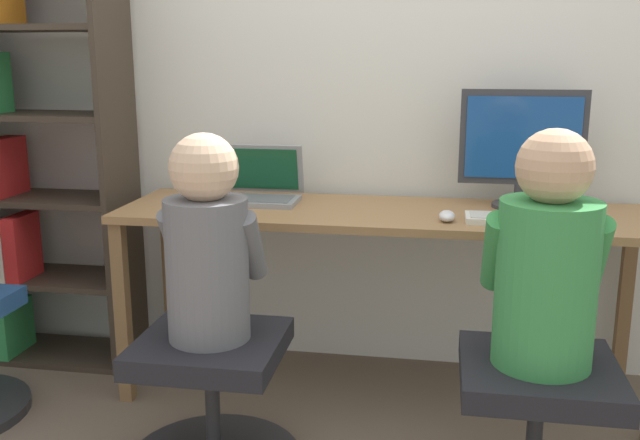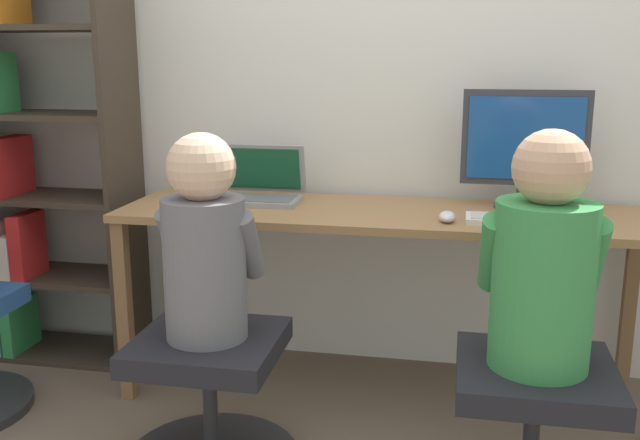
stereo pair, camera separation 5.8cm
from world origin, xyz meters
The scene contains 11 objects.
ground_plane centered at (0.00, 0.00, 0.00)m, with size 14.00×14.00×0.00m, color brown.
wall_back centered at (0.00, 0.63, 1.30)m, with size 10.00×0.05×2.60m.
desk centered at (0.00, 0.28, 0.67)m, with size 2.01×0.57×0.75m.
desktop_monitor centered at (0.51, 0.42, 0.98)m, with size 0.47×0.20×0.45m.
laptop centered at (-0.52, 0.37, 0.79)m, with size 0.36×0.26×0.22m.
keyboard centered at (0.51, 0.16, 0.76)m, with size 0.41×0.14×0.03m.
computer_mouse_by_keyboard centered at (0.24, 0.14, 0.77)m, with size 0.06×0.10×0.04m.
office_chair_left centered at (0.52, -0.38, 0.23)m, with size 0.57×0.57×0.46m.
office_chair_right centered at (-0.48, -0.35, 0.23)m, with size 0.57×0.57×0.46m.
person_at_monitor centered at (0.52, -0.37, 0.76)m, with size 0.35×0.31×0.68m.
person_at_laptop centered at (-0.48, -0.35, 0.75)m, with size 0.31×0.29×0.64m.
Camera 1 is at (0.22, -2.37, 1.33)m, focal length 40.00 mm.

